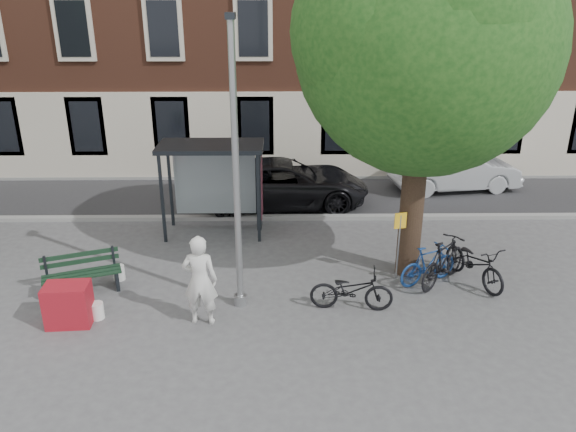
# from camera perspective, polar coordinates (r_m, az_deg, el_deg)

# --- Properties ---
(ground) EXTENTS (90.00, 90.00, 0.00)m
(ground) POSITION_cam_1_polar(r_m,az_deg,el_deg) (12.65, -4.82, -8.95)
(ground) COLOR #4C4C4F
(ground) RESTS_ON ground
(road) EXTENTS (40.00, 4.00, 0.01)m
(road) POSITION_cam_1_polar(r_m,az_deg,el_deg) (18.99, -3.45, 1.94)
(road) COLOR #28282B
(road) RESTS_ON ground
(curb_near) EXTENTS (40.00, 0.25, 0.12)m
(curb_near) POSITION_cam_1_polar(r_m,az_deg,el_deg) (17.11, -3.74, -0.17)
(curb_near) COLOR gray
(curb_near) RESTS_ON ground
(curb_far) EXTENTS (40.00, 0.25, 0.12)m
(curb_far) POSITION_cam_1_polar(r_m,az_deg,el_deg) (20.86, -3.21, 3.96)
(curb_far) COLOR gray
(curb_far) RESTS_ON ground
(lamppost) EXTENTS (0.28, 0.35, 6.11)m
(lamppost) POSITION_cam_1_polar(r_m,az_deg,el_deg) (11.48, -5.26, 3.08)
(lamppost) COLOR #9EA0A3
(lamppost) RESTS_ON ground
(tree_right) EXTENTS (5.76, 5.60, 8.20)m
(tree_right) POSITION_cam_1_polar(r_m,az_deg,el_deg) (12.64, 14.13, 17.40)
(tree_right) COLOR black
(tree_right) RESTS_ON ground
(bus_shelter) EXTENTS (2.85, 1.45, 2.62)m
(bus_shelter) POSITION_cam_1_polar(r_m,az_deg,el_deg) (15.69, -6.29, 4.89)
(bus_shelter) COLOR #1E2328
(bus_shelter) RESTS_ON ground
(painter) EXTENTS (0.75, 0.51, 1.97)m
(painter) POSITION_cam_1_polar(r_m,az_deg,el_deg) (11.64, -8.93, -6.48)
(painter) COLOR silver
(painter) RESTS_ON ground
(bench) EXTENTS (1.80, 1.11, 0.89)m
(bench) POSITION_cam_1_polar(r_m,az_deg,el_deg) (13.77, -20.19, -5.68)
(bench) COLOR #1E2328
(bench) RESTS_ON ground
(bike_a) EXTENTS (1.84, 0.80, 0.94)m
(bike_a) POSITION_cam_1_polar(r_m,az_deg,el_deg) (12.29, 6.46, -7.47)
(bike_a) COLOR black
(bike_a) RESTS_ON ground
(bike_b) EXTENTS (1.65, 1.14, 0.97)m
(bike_b) POSITION_cam_1_polar(r_m,az_deg,el_deg) (13.67, 14.07, -4.78)
(bike_b) COLOR navy
(bike_b) RESTS_ON ground
(bike_c) EXTENTS (1.41, 2.08, 1.04)m
(bike_c) POSITION_cam_1_polar(r_m,az_deg,el_deg) (13.97, 18.43, -4.53)
(bike_c) COLOR black
(bike_c) RESTS_ON ground
(bike_d) EXTENTS (1.71, 1.75, 1.15)m
(bike_d) POSITION_cam_1_polar(r_m,az_deg,el_deg) (13.70, 15.52, -4.45)
(bike_d) COLOR black
(bike_d) RESTS_ON ground
(car_dark) EXTENTS (5.54, 2.89, 1.49)m
(car_dark) POSITION_cam_1_polar(r_m,az_deg,el_deg) (18.04, -0.35, 3.38)
(car_dark) COLOR black
(car_dark) RESTS_ON ground
(car_silver) EXTENTS (4.54, 2.11, 1.44)m
(car_silver) POSITION_cam_1_polar(r_m,az_deg,el_deg) (20.33, 16.61, 4.53)
(car_silver) COLOR #B8BCC0
(car_silver) RESTS_ON ground
(red_stand) EXTENTS (0.94, 0.66, 0.90)m
(red_stand) POSITION_cam_1_polar(r_m,az_deg,el_deg) (12.57, -21.41, -8.38)
(red_stand) COLOR maroon
(red_stand) RESTS_ON ground
(blue_crate) EXTENTS (0.59, 0.45, 0.20)m
(blue_crate) POSITION_cam_1_polar(r_m,az_deg,el_deg) (14.21, -22.19, -6.50)
(blue_crate) COLOR navy
(blue_crate) RESTS_ON ground
(bucket_a) EXTENTS (0.35, 0.35, 0.36)m
(bucket_a) POSITION_cam_1_polar(r_m,az_deg,el_deg) (13.75, -20.70, -6.87)
(bucket_a) COLOR white
(bucket_a) RESTS_ON ground
(bucket_b) EXTENTS (0.28, 0.28, 0.36)m
(bucket_b) POSITION_cam_1_polar(r_m,az_deg,el_deg) (12.70, -18.82, -9.10)
(bucket_b) COLOR white
(bucket_b) RESTS_ON ground
(bucket_c) EXTENTS (0.35, 0.35, 0.36)m
(bucket_c) POSITION_cam_1_polar(r_m,az_deg,el_deg) (14.14, -16.79, -5.54)
(bucket_c) COLOR silver
(bucket_c) RESTS_ON ground
(notice_sign) EXTENTS (0.29, 0.10, 1.71)m
(notice_sign) POSITION_cam_1_polar(r_m,az_deg,el_deg) (13.40, 11.26, -1.71)
(notice_sign) COLOR #9EA0A3
(notice_sign) RESTS_ON ground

